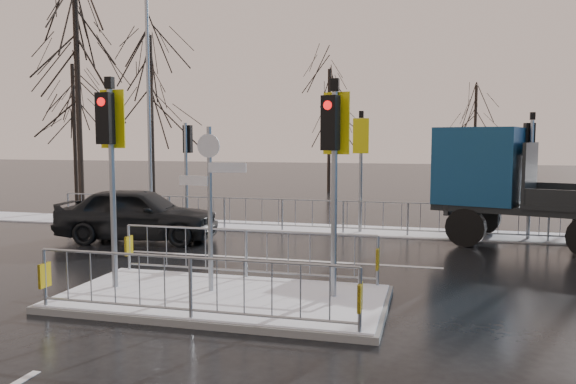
% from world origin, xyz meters
% --- Properties ---
extents(ground, '(120.00, 120.00, 0.00)m').
position_xyz_m(ground, '(0.00, 0.00, 0.00)').
color(ground, black).
rests_on(ground, ground).
extents(snow_verge, '(30.00, 2.00, 0.04)m').
position_xyz_m(snow_verge, '(0.00, 8.60, 0.02)').
color(snow_verge, white).
rests_on(snow_verge, ground).
extents(lane_markings, '(8.00, 11.38, 0.01)m').
position_xyz_m(lane_markings, '(0.00, -0.33, 0.00)').
color(lane_markings, silver).
rests_on(lane_markings, ground).
extents(traffic_island, '(6.00, 3.04, 4.15)m').
position_xyz_m(traffic_island, '(-0.01, 0.01, 0.39)').
color(traffic_island, slate).
rests_on(traffic_island, ground).
extents(far_kerb_fixtures, '(18.00, 0.65, 3.83)m').
position_xyz_m(far_kerb_fixtures, '(0.29, 8.09, 1.02)').
color(far_kerb_fixtures, gray).
rests_on(far_kerb_fixtures, ground).
extents(car_far_lane, '(4.91, 2.55, 1.59)m').
position_xyz_m(car_far_lane, '(-4.65, 5.26, 0.80)').
color(car_far_lane, black).
rests_on(car_far_lane, ground).
extents(flatbed_truck, '(7.60, 4.47, 3.32)m').
position_xyz_m(flatbed_truck, '(6.04, 7.53, 1.76)').
color(flatbed_truck, black).
rests_on(flatbed_truck, ground).
extents(tree_near_a, '(4.75, 4.75, 8.97)m').
position_xyz_m(tree_near_a, '(-10.50, 11.00, 6.11)').
color(tree_near_a, black).
rests_on(tree_near_a, ground).
extents(tree_near_b, '(4.00, 4.00, 7.55)m').
position_xyz_m(tree_near_b, '(-8.00, 12.50, 5.15)').
color(tree_near_b, black).
rests_on(tree_near_b, ground).
extents(tree_near_c, '(3.50, 3.50, 6.61)m').
position_xyz_m(tree_near_c, '(-12.50, 13.50, 4.50)').
color(tree_near_c, black).
rests_on(tree_near_c, ground).
extents(tree_far_a, '(3.75, 3.75, 7.08)m').
position_xyz_m(tree_far_a, '(-2.00, 22.00, 4.82)').
color(tree_far_a, black).
rests_on(tree_far_a, ground).
extents(tree_far_b, '(3.25, 3.25, 6.14)m').
position_xyz_m(tree_far_b, '(6.00, 24.00, 4.18)').
color(tree_far_b, black).
rests_on(tree_far_b, ground).
extents(street_lamp_left, '(1.25, 0.18, 8.20)m').
position_xyz_m(street_lamp_left, '(-6.43, 9.50, 4.49)').
color(street_lamp_left, gray).
rests_on(street_lamp_left, ground).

